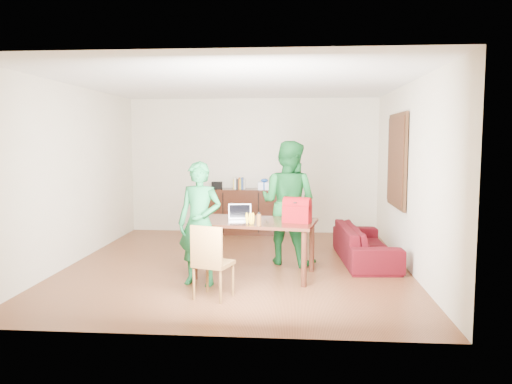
# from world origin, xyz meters

# --- Properties ---
(room) EXTENTS (5.20, 5.70, 2.90)m
(room) POSITION_xyz_m (0.01, 0.13, 1.31)
(room) COLOR #432210
(room) RESTS_ON ground
(table) EXTENTS (1.77, 1.18, 0.77)m
(table) POSITION_xyz_m (0.31, -0.56, 0.67)
(table) COLOR black
(table) RESTS_ON ground
(chair) EXTENTS (0.51, 0.49, 0.89)m
(chair) POSITION_xyz_m (-0.10, -1.60, 0.26)
(chair) COLOR brown
(chair) RESTS_ON ground
(person_near) EXTENTS (0.65, 0.49, 1.60)m
(person_near) POSITION_xyz_m (-0.36, -1.04, 0.80)
(person_near) COLOR #135629
(person_near) RESTS_ON ground
(person_far) EXTENTS (1.12, 1.02, 1.86)m
(person_far) POSITION_xyz_m (0.76, 0.18, 0.93)
(person_far) COLOR #135822
(person_far) RESTS_ON ground
(laptop) EXTENTS (0.34, 0.26, 0.22)m
(laptop) POSITION_xyz_m (0.11, -0.62, 0.81)
(laptop) COLOR white
(laptop) RESTS_ON table
(bananas) EXTENTS (0.17, 0.12, 0.06)m
(bananas) POSITION_xyz_m (0.27, -0.87, 0.80)
(bananas) COLOR gold
(bananas) RESTS_ON table
(bottle) EXTENTS (0.07, 0.07, 0.17)m
(bottle) POSITION_xyz_m (0.40, -0.96, 0.86)
(bottle) COLOR brown
(bottle) RESTS_ON table
(red_bag) EXTENTS (0.41, 0.30, 0.27)m
(red_bag) POSITION_xyz_m (0.89, -0.65, 0.90)
(red_bag) COLOR maroon
(red_bag) RESTS_ON table
(sofa) EXTENTS (0.86, 1.93, 0.55)m
(sofa) POSITION_xyz_m (1.95, 0.38, 0.28)
(sofa) COLOR #370A07
(sofa) RESTS_ON ground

